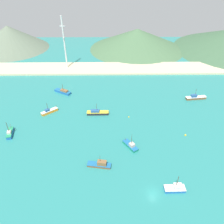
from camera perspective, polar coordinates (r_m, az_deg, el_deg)
ground at (r=96.19m, az=7.63°, el=-5.49°), size 260.00×280.00×0.50m
fishing_boat_0 at (r=125.94m, az=-12.57°, el=5.21°), size 10.05×7.40×5.45m
fishing_boat_1 at (r=105.92m, az=-3.84°, el=-0.14°), size 10.41×2.73×5.93m
fishing_boat_2 at (r=77.82m, az=16.10°, el=-18.43°), size 6.78×2.81×6.81m
fishing_boat_3 at (r=103.26m, az=-24.93°, el=-4.95°), size 3.33×7.35×6.91m
fishing_boat_4 at (r=110.82m, az=-15.96°, el=0.18°), size 7.63×6.73×5.84m
fishing_boat_5 at (r=81.46m, az=-3.12°, el=-13.39°), size 8.85×3.60×5.26m
fishing_boat_6 at (r=88.56m, az=4.85°, el=-8.63°), size 6.14×7.56×6.71m
fishing_boat_8 at (r=125.42m, az=20.82°, el=3.54°), size 11.17×3.58×6.50m
buoy_1 at (r=98.89m, az=18.48°, el=-5.71°), size 0.83×0.83×0.83m
buoy_2 at (r=104.31m, az=4.37°, el=-1.31°), size 0.64×0.64×0.64m
beach_strip at (r=152.05m, az=4.61°, el=11.22°), size 247.00×18.76×1.20m
hill_west at (r=204.71m, az=-25.03°, el=17.11°), size 59.96×59.96×18.39m
hill_central at (r=188.42m, az=6.48°, el=18.28°), size 76.62×76.62×16.01m
radio_tower at (r=149.19m, az=-12.24°, el=16.97°), size 3.40×2.72×33.95m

